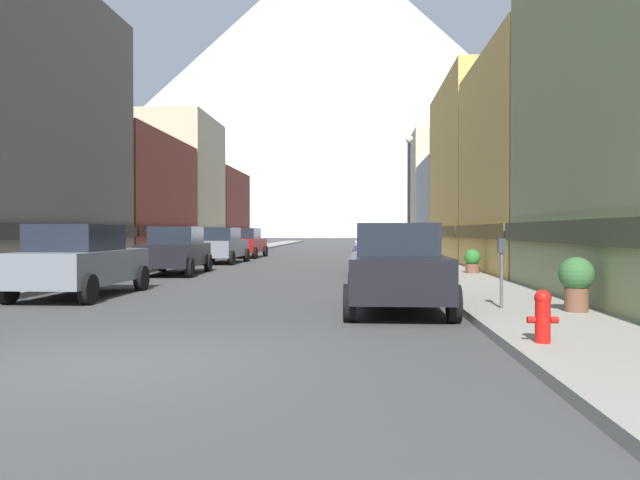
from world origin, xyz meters
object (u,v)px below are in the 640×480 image
Objects in this scene: car_right_2 at (376,247)px; pedestrian_0 at (430,247)px; fire_hydrant_near at (543,314)px; potted_plant_0 at (472,261)px; car_left_0 at (80,260)px; car_left_2 at (221,245)px; potted_plant_1 at (83,255)px; car_right_0 at (397,266)px; parking_meter_near at (502,263)px; potted_plant_2 at (576,280)px; streetlamp_right at (409,179)px; car_left_1 at (175,250)px; car_left_3 at (245,243)px; pedestrian_1 at (103,250)px; car_right_1 at (380,251)px.

pedestrian_0 is (2.45, 0.14, -0.02)m from car_right_2.
potted_plant_0 is at bearing 83.56° from fire_hydrant_near.
car_left_0 is 5.34× the size of potted_plant_0.
car_left_2 is 9.07m from potted_plant_1.
car_right_0 is at bearing -40.98° from potted_plant_1.
car_right_0 is 3.32× the size of parking_meter_near.
potted_plant_2 is at bearing -19.22° from parking_meter_near.
car_left_2 is 4.46× the size of potted_plant_2.
streetlamp_right reaches higher than car_right_0.
car_left_1 is 7.76m from car_left_2.
fire_hydrant_near is at bearing -94.61° from parking_meter_near.
car_left_3 is 15.36m from pedestrian_1.
pedestrian_1 is at bearing -153.41° from pedestrian_0.
car_left_3 reaches higher than parking_meter_near.
car_left_0 is at bearing -90.00° from car_left_3.
car_left_3 is 4.46× the size of potted_plant_2.
pedestrian_0 reaches higher than potted_plant_0.
pedestrian_1 reaches higher than car_right_2.
potted_plant_0 is at bearing -0.48° from potted_plant_1.
car_right_0 reaches higher than fire_hydrant_near.
car_left_3 is at bearing 110.71° from parking_meter_near.
car_right_0 is 3.42m from potted_plant_2.
car_left_3 is at bearing 90.00° from car_left_0.
car_left_3 is 3.36× the size of parking_meter_near.
car_right_2 reaches higher than potted_plant_0.
car_right_2 is 5.36× the size of potted_plant_0.
potted_plant_0 is (10.80, 7.18, -0.32)m from car_left_0.
pedestrian_0 is (10.05, -2.26, -0.02)m from car_left_2.
streetlamp_right is (-1.65, 17.32, 3.26)m from potted_plant_2.
parking_meter_near is at bearing 160.78° from potted_plant_2.
pedestrian_1 is (-12.00, 10.10, -0.09)m from parking_meter_near.
car_left_0 reaches higher than pedestrian_0.
fire_hydrant_near is at bearing -89.72° from streetlamp_right.
car_left_1 is at bearing -90.00° from car_left_3.
car_right_0 reaches higher than potted_plant_2.
parking_meter_near is at bearing -62.84° from car_left_2.
streetlamp_right reaches higher than pedestrian_1.
car_left_3 and car_right_2 have the same top height.
car_left_2 is at bearing 69.36° from potted_plant_1.
car_right_2 is at bearing 29.40° from potted_plant_1.
car_left_1 and car_right_1 have the same top height.
car_left_3 is 1.01× the size of car_right_1.
car_left_3 is 11.82m from car_right_2.
car_left_2 is at bearing 167.33° from pedestrian_0.
car_left_1 is 5.41× the size of potted_plant_0.
car_left_2 is 9.81m from streetlamp_right.
car_right_2 is at bearing 60.40° from car_left_0.
potted_plant_0 is at bearing -1.50° from car_right_1.
pedestrian_0 is at bearing -12.67° from car_left_2.
car_right_0 is at bearing -95.48° from streetlamp_right.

